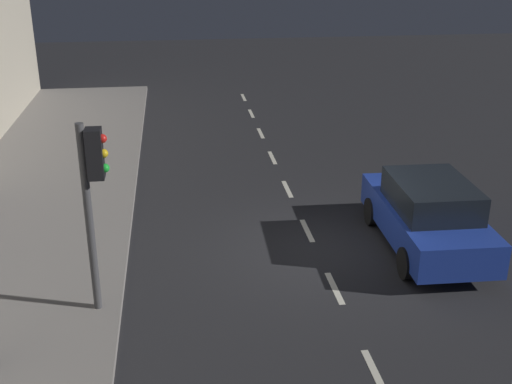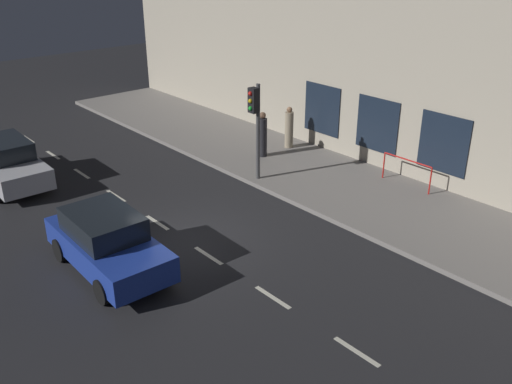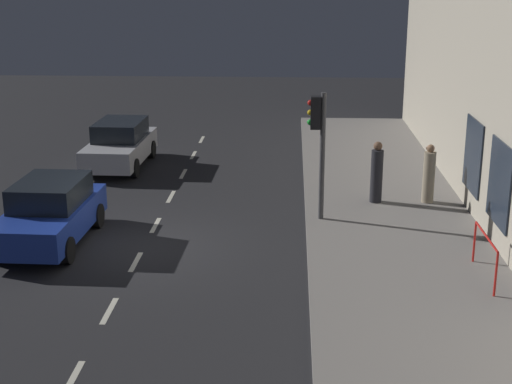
% 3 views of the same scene
% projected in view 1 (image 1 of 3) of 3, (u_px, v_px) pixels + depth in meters
% --- Properties ---
extents(ground_plane, '(60.00, 60.00, 0.00)m').
position_uv_depth(ground_plane, '(317.00, 250.00, 13.81)').
color(ground_plane, '#232326').
extents(sidewalk, '(4.50, 32.00, 0.15)m').
position_uv_depth(sidewalk, '(15.00, 265.00, 13.03)').
color(sidewalk, gray).
rests_on(sidewalk, ground).
extents(lane_centre_line, '(0.12, 27.20, 0.01)m').
position_uv_depth(lane_centre_line, '(307.00, 230.00, 14.73)').
color(lane_centre_line, beige).
rests_on(lane_centre_line, ground).
extents(traffic_light, '(0.48, 0.32, 3.38)m').
position_uv_depth(traffic_light, '(93.00, 184.00, 10.58)').
color(traffic_light, '#424244').
rests_on(traffic_light, sidewalk).
extents(parked_car_1, '(1.91, 4.13, 1.58)m').
position_uv_depth(parked_car_1, '(427.00, 214.00, 13.63)').
color(parked_car_1, '#1E389E').
rests_on(parked_car_1, ground).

